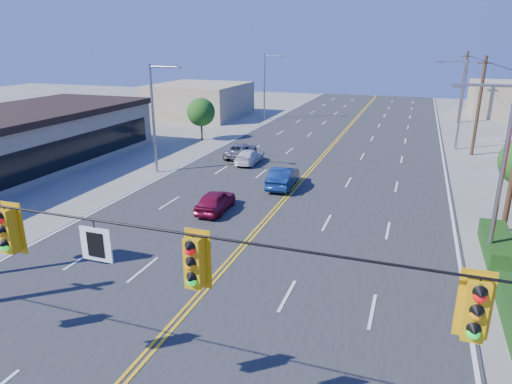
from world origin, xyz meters
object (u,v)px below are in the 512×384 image
(car_white, at_px, (249,157))
(car_silver, at_px, (241,151))
(signal_span, at_px, (50,259))
(car_magenta, at_px, (215,202))
(car_blue, at_px, (283,178))

(car_white, xyz_separation_m, car_silver, (-1.42, 1.76, 0.04))
(signal_span, distance_m, car_magenta, 16.54)
(signal_span, bearing_deg, car_magenta, 101.30)
(signal_span, xyz_separation_m, car_magenta, (-3.13, 15.67, -4.26))
(car_blue, height_order, car_white, car_blue)
(car_silver, bearing_deg, car_magenta, 101.94)
(signal_span, bearing_deg, car_blue, 91.88)
(car_magenta, xyz_separation_m, car_white, (-1.94, 10.96, -0.07))
(signal_span, bearing_deg, car_white, 100.78)
(car_magenta, xyz_separation_m, car_blue, (2.43, 5.76, 0.07))
(car_magenta, bearing_deg, car_silver, -77.63)
(car_blue, relative_size, car_white, 1.10)
(signal_span, relative_size, car_white, 6.31)
(car_white, distance_m, car_silver, 2.26)
(signal_span, relative_size, car_silver, 5.67)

